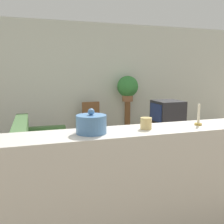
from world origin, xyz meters
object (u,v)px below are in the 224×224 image
Objects in this scene: couch at (41,159)px; television at (167,112)px; decorative_bowl at (91,124)px; potted_plant at (128,87)px; wooden_chair at (92,121)px.

television reaches higher than couch.
decorative_bowl is at bearing -131.32° from television.
decorative_bowl is (-2.13, -2.42, 0.37)m from television.
potted_plant is 2.35× the size of decorative_bowl.
wooden_chair is 3.55× the size of decorative_bowl.
television is at bearing -67.81° from potted_plant.
television is 2.20× the size of decorative_bowl.
decorative_bowl reaches higher than wooden_chair.
wooden_chair reaches higher than couch.
couch is 3.66× the size of television.
television is 0.94× the size of potted_plant.
television is 3.24m from decorative_bowl.
potted_plant is at bearing 40.78° from couch.
wooden_chair is at bearing -169.49° from potted_plant.
potted_plant reaches higher than couch.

